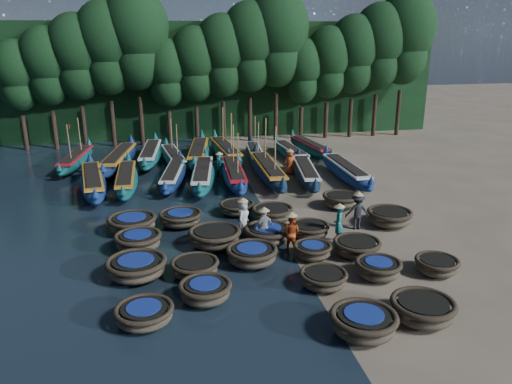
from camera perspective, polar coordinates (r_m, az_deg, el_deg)
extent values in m
plane|color=#80715D|center=(24.76, 2.16, -3.92)|extent=(120.00, 120.00, 0.00)
cube|color=black|center=(46.36, -4.50, 12.70)|extent=(40.00, 3.00, 10.00)
ellipsoid|color=brown|center=(16.67, 12.16, -14.68)|extent=(2.67, 2.67, 0.71)
torus|color=#342C1F|center=(16.49, 12.24, -13.71)|extent=(2.19, 2.19, 0.21)
cylinder|color=black|center=(16.47, 12.25, -13.58)|extent=(1.66, 1.66, 0.06)
cylinder|color=navy|center=(16.45, 12.26, -13.45)|extent=(1.27, 1.27, 0.04)
ellipsoid|color=brown|center=(17.88, 18.48, -12.87)|extent=(2.26, 2.26, 0.69)
torus|color=#342C1F|center=(17.72, 18.59, -11.96)|extent=(2.18, 2.18, 0.21)
cylinder|color=black|center=(17.70, 18.60, -11.84)|extent=(1.65, 1.65, 0.06)
ellipsoid|color=brown|center=(17.29, -12.63, -13.68)|extent=(2.21, 2.21, 0.57)
torus|color=#342C1F|center=(17.15, -12.70, -12.91)|extent=(1.98, 1.98, 0.17)
cylinder|color=black|center=(17.13, -12.70, -12.81)|extent=(1.51, 1.51, 0.05)
cylinder|color=navy|center=(17.12, -12.71, -12.71)|extent=(1.16, 1.16, 0.03)
ellipsoid|color=brown|center=(18.20, -5.81, -11.43)|extent=(1.96, 1.96, 0.66)
torus|color=#342C1F|center=(18.05, -5.84, -10.58)|extent=(1.93, 1.93, 0.20)
cylinder|color=black|center=(18.03, -5.85, -10.47)|extent=(1.45, 1.45, 0.06)
cylinder|color=navy|center=(18.01, -5.85, -10.36)|extent=(1.11, 1.11, 0.04)
ellipsoid|color=brown|center=(19.21, 7.70, -9.97)|extent=(2.20, 2.20, 0.57)
torus|color=#342C1F|center=(19.09, 7.73, -9.26)|extent=(1.84, 1.84, 0.17)
cylinder|color=black|center=(19.07, 7.74, -9.17)|extent=(1.40, 1.40, 0.05)
ellipsoid|color=brown|center=(20.23, 13.77, -8.71)|extent=(2.22, 2.22, 0.65)
torus|color=#342C1F|center=(20.10, 13.84, -7.94)|extent=(1.84, 1.84, 0.20)
cylinder|color=black|center=(20.09, 13.85, -7.84)|extent=(1.38, 1.38, 0.06)
cylinder|color=navy|center=(20.07, 13.86, -7.74)|extent=(1.06, 1.06, 0.04)
ellipsoid|color=brown|center=(21.26, 19.93, -8.06)|extent=(1.96, 1.96, 0.58)
torus|color=#342C1F|center=(21.14, 20.01, -7.39)|extent=(1.75, 1.75, 0.18)
cylinder|color=black|center=(21.13, 20.02, -7.30)|extent=(1.32, 1.32, 0.05)
ellipsoid|color=brown|center=(20.23, -13.48, -8.61)|extent=(2.73, 2.73, 0.70)
torus|color=#342C1F|center=(20.09, -13.55, -7.76)|extent=(2.39, 2.39, 0.21)
cylinder|color=black|center=(20.07, -13.56, -7.65)|extent=(1.82, 1.82, 0.06)
cylinder|color=navy|center=(20.05, -13.57, -7.54)|extent=(1.40, 1.40, 0.04)
ellipsoid|color=brown|center=(19.96, -6.99, -8.76)|extent=(1.93, 1.93, 0.60)
torus|color=#342C1F|center=(19.83, -7.02, -8.04)|extent=(1.93, 1.93, 0.18)
cylinder|color=black|center=(19.82, -7.03, -7.94)|extent=(1.47, 1.47, 0.05)
ellipsoid|color=brown|center=(20.73, -0.47, -7.42)|extent=(2.13, 2.13, 0.68)
torus|color=#342C1F|center=(20.60, -0.47, -6.62)|extent=(2.15, 2.15, 0.21)
cylinder|color=black|center=(20.58, -0.47, -6.52)|extent=(1.63, 1.63, 0.06)
cylinder|color=navy|center=(20.57, -0.47, -6.41)|extent=(1.25, 1.25, 0.04)
ellipsoid|color=brown|center=(21.42, 6.47, -6.84)|extent=(1.63, 1.63, 0.57)
torus|color=#342C1F|center=(21.30, 6.50, -6.18)|extent=(1.67, 1.67, 0.17)
cylinder|color=black|center=(21.29, 6.50, -6.10)|extent=(1.25, 1.25, 0.05)
cylinder|color=navy|center=(21.28, 6.50, -6.01)|extent=(0.97, 0.97, 0.03)
ellipsoid|color=brown|center=(21.96, 11.44, -6.37)|extent=(1.98, 1.98, 0.63)
torus|color=#342C1F|center=(21.84, 11.49, -5.65)|extent=(2.07, 2.07, 0.19)
cylinder|color=black|center=(21.82, 11.50, -5.56)|extent=(1.57, 1.57, 0.06)
ellipsoid|color=brown|center=(22.51, -13.30, -5.74)|extent=(2.12, 2.12, 0.73)
torus|color=#342C1F|center=(22.37, -13.36, -4.93)|extent=(2.08, 2.08, 0.22)
cylinder|color=black|center=(22.36, -13.37, -4.82)|extent=(1.56, 1.56, 0.07)
cylinder|color=navy|center=(22.34, -13.38, -4.72)|extent=(1.20, 1.20, 0.04)
ellipsoid|color=brown|center=(22.42, -4.73, -5.38)|extent=(2.31, 2.31, 0.74)
torus|color=#342C1F|center=(22.28, -4.75, -4.56)|extent=(2.37, 2.37, 0.22)
cylinder|color=black|center=(22.27, -4.75, -4.45)|extent=(1.80, 1.80, 0.07)
ellipsoid|color=brown|center=(22.68, 1.33, -5.06)|extent=(2.30, 2.30, 0.71)
torus|color=#342C1F|center=(22.56, 1.34, -4.28)|extent=(2.17, 2.17, 0.22)
cylinder|color=black|center=(22.54, 1.34, -4.18)|extent=(1.64, 1.64, 0.06)
cylinder|color=navy|center=(22.52, 1.34, -4.08)|extent=(1.26, 1.26, 0.04)
ellipsoid|color=brown|center=(23.54, 6.11, -4.46)|extent=(1.92, 1.92, 0.58)
torus|color=#342C1F|center=(23.43, 6.13, -3.84)|extent=(1.88, 1.88, 0.18)
cylinder|color=black|center=(23.42, 6.14, -3.76)|extent=(1.43, 1.43, 0.05)
ellipsoid|color=brown|center=(25.57, 14.98, -2.97)|extent=(2.53, 2.53, 0.71)
torus|color=#342C1F|center=(25.46, 15.04, -2.27)|extent=(2.24, 2.24, 0.22)
cylinder|color=black|center=(25.45, 15.05, -2.18)|extent=(1.70, 1.70, 0.06)
ellipsoid|color=brown|center=(24.64, -13.95, -3.70)|extent=(2.26, 2.26, 0.71)
torus|color=#342C1F|center=(24.52, -14.01, -2.98)|extent=(2.35, 2.35, 0.21)
cylinder|color=black|center=(24.50, -14.02, -2.89)|extent=(1.79, 1.79, 0.06)
cylinder|color=navy|center=(24.49, -14.03, -2.79)|extent=(1.37, 1.37, 0.04)
ellipsoid|color=brown|center=(24.98, -8.60, -3.14)|extent=(2.62, 2.62, 0.64)
torus|color=#342C1F|center=(24.87, -8.63, -2.49)|extent=(2.14, 2.14, 0.19)
cylinder|color=black|center=(24.86, -8.64, -2.41)|extent=(1.63, 1.63, 0.06)
cylinder|color=navy|center=(24.84, -8.64, -2.32)|extent=(1.25, 1.25, 0.04)
ellipsoid|color=brown|center=(26.21, -2.20, -1.97)|extent=(2.00, 2.00, 0.59)
torus|color=#342C1F|center=(26.12, -2.20, -1.40)|extent=(1.86, 1.86, 0.18)
cylinder|color=black|center=(26.11, -2.20, -1.33)|extent=(1.41, 1.41, 0.05)
ellipsoid|color=brown|center=(25.27, 1.89, -2.64)|extent=(2.10, 2.10, 0.67)
torus|color=#342C1F|center=(25.16, 1.90, -1.97)|extent=(2.12, 2.12, 0.20)
cylinder|color=black|center=(25.15, 1.90, -1.88)|extent=(1.61, 1.61, 0.06)
ellipsoid|color=brown|center=(27.54, 9.62, -1.10)|extent=(1.87, 1.87, 0.70)
torus|color=#342C1F|center=(27.44, 9.65, -0.45)|extent=(1.98, 1.98, 0.21)
cylinder|color=black|center=(27.42, 9.66, -0.37)|extent=(1.49, 1.49, 0.06)
ellipsoid|color=navy|center=(31.55, -18.13, 1.03)|extent=(2.67, 8.35, 1.03)
cone|color=navy|center=(35.26, -18.48, 3.85)|extent=(0.45, 0.45, 0.62)
cone|color=navy|center=(27.54, -17.94, -0.03)|extent=(0.45, 0.45, 0.51)
cube|color=#C08424|center=(31.44, -18.20, 1.78)|extent=(2.01, 6.46, 0.12)
cube|color=black|center=(31.42, -18.22, 1.93)|extent=(1.61, 5.61, 0.10)
ellipsoid|color=#0D4D47|center=(31.60, -14.60, 1.32)|extent=(1.48, 7.78, 0.97)
cone|color=#0D4D47|center=(35.10, -14.43, 4.04)|extent=(0.43, 0.43, 0.58)
cone|color=#0D4D47|center=(27.81, -15.02, 0.28)|extent=(0.43, 0.43, 0.49)
cube|color=#C08424|center=(31.49, -14.66, 2.03)|extent=(1.08, 6.03, 0.12)
cube|color=black|center=(31.47, -14.67, 2.17)|extent=(0.81, 5.25, 0.10)
ellipsoid|color=navy|center=(31.97, -9.41, 1.81)|extent=(2.53, 7.49, 0.92)
cone|color=navy|center=(35.26, -8.69, 4.38)|extent=(0.41, 0.41, 0.55)
cone|color=navy|center=(28.40, -10.41, 0.86)|extent=(0.41, 0.41, 0.46)
cube|color=white|center=(31.86, -9.44, 2.48)|extent=(1.90, 5.80, 0.11)
cube|color=black|center=(31.84, -9.45, 2.61)|extent=(1.54, 5.03, 0.09)
ellipsoid|color=#0D4D47|center=(31.52, -6.09, 1.81)|extent=(2.57, 8.27, 1.02)
cone|color=#0D4D47|center=(35.19, -5.82, 4.65)|extent=(0.45, 0.45, 0.61)
cone|color=#0D4D47|center=(27.54, -6.52, 0.73)|extent=(0.45, 0.45, 0.51)
cube|color=white|center=(31.40, -6.11, 2.56)|extent=(1.93, 6.40, 0.12)
cube|color=black|center=(31.38, -6.12, 2.71)|extent=(1.54, 5.56, 0.10)
ellipsoid|color=navy|center=(31.69, -2.54, 1.97)|extent=(1.82, 8.05, 1.00)
cone|color=navy|center=(35.28, -3.20, 4.72)|extent=(0.44, 0.44, 0.60)
cone|color=navy|center=(27.81, -1.74, 0.97)|extent=(0.44, 0.44, 0.50)
cube|color=#B11521|center=(31.58, -2.55, 2.70)|extent=(1.35, 6.24, 0.12)
cube|color=black|center=(31.56, -2.55, 2.84)|extent=(1.04, 5.43, 0.10)
cylinder|color=#997F4C|center=(32.46, -2.62, 5.27)|extent=(0.07, 0.24, 2.80)
cylinder|color=#997F4C|center=(29.85, -2.10, 4.14)|extent=(0.07, 0.24, 2.80)
plane|color=red|center=(29.60, -1.83, 6.45)|extent=(0.00, 0.35, 0.35)
ellipsoid|color=#10233C|center=(32.20, 1.34, 2.33)|extent=(1.66, 8.73, 1.09)
cone|color=#10233C|center=(36.07, -0.02, 5.21)|extent=(0.48, 0.48, 0.65)
cone|color=#10233C|center=(28.04, 3.12, 1.31)|extent=(0.48, 0.48, 0.54)
cube|color=#C08424|center=(32.08, 1.35, 3.12)|extent=(1.21, 6.77, 0.13)
cube|color=black|center=(32.06, 1.35, 3.27)|extent=(0.91, 5.89, 0.11)
cylinder|color=#997F4C|center=(33.05, 1.09, 5.86)|extent=(0.08, 0.26, 3.05)
cylinder|color=#997F4C|center=(30.24, 2.20, 4.70)|extent=(0.08, 0.26, 3.05)
plane|color=red|center=(30.00, 2.54, 7.18)|extent=(0.00, 0.38, 0.38)
ellipsoid|color=#10233C|center=(32.18, 5.73, 2.12)|extent=(2.48, 7.83, 0.96)
cone|color=#10233C|center=(35.63, 4.90, 4.74)|extent=(0.42, 0.42, 0.58)
cone|color=#10233C|center=(28.46, 6.83, 1.16)|extent=(0.42, 0.42, 0.48)
cube|color=white|center=(32.07, 5.75, 2.81)|extent=(1.86, 6.06, 0.12)
cube|color=black|center=(32.05, 5.75, 2.95)|extent=(1.49, 5.26, 0.10)
ellipsoid|color=navy|center=(32.82, 10.22, 2.27)|extent=(1.47, 8.09, 1.01)
cone|color=navy|center=(36.24, 8.06, 4.94)|extent=(0.44, 0.44, 0.61)
cone|color=navy|center=(29.16, 13.04, 1.34)|extent=(0.44, 0.44, 0.51)
cube|color=white|center=(32.71, 10.26, 2.99)|extent=(1.07, 6.27, 0.12)
cube|color=black|center=(32.69, 10.27, 3.13)|extent=(0.80, 5.46, 0.10)
ellipsoid|color=#0D4D47|center=(37.50, -19.86, 3.40)|extent=(2.34, 7.70, 0.95)
cone|color=#0D4D47|center=(40.83, -18.57, 5.55)|extent=(0.42, 0.42, 0.57)
cone|color=#0D4D47|center=(33.94, -21.62, 2.74)|extent=(0.42, 0.42, 0.47)
cube|color=#B11521|center=(37.41, -19.93, 3.99)|extent=(1.75, 5.96, 0.11)
cube|color=black|center=(37.39, -19.94, 4.10)|extent=(1.40, 5.17, 0.09)
cylinder|color=#997F4C|center=(38.21, -19.51, 6.04)|extent=(0.07, 0.23, 2.65)
cylinder|color=#997F4C|center=(35.81, -20.58, 5.17)|extent=(0.07, 0.23, 2.65)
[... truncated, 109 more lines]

